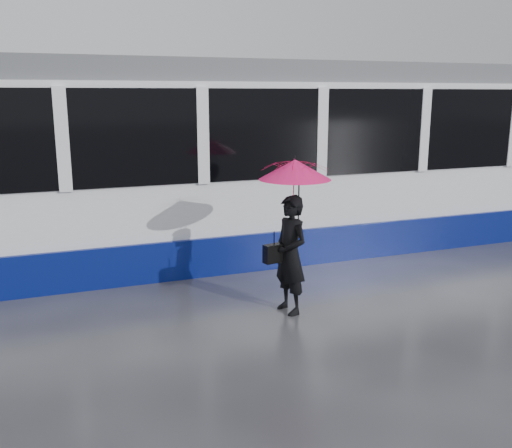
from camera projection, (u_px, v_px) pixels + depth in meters
name	position (u px, v px, depth m)	size (l,w,h in m)	color
ground	(220.00, 305.00, 7.80)	(90.00, 90.00, 0.00)	#27272B
rails	(178.00, 257.00, 10.07)	(34.00, 1.51, 0.02)	#3F3D38
tram	(94.00, 168.00, 9.24)	(26.00, 2.56, 3.35)	white
woman	(290.00, 255.00, 7.39)	(0.57, 0.37, 1.56)	black
umbrella	(295.00, 184.00, 7.20)	(1.08, 1.08, 1.05)	#FF1554
handbag	(274.00, 253.00, 7.32)	(0.30, 0.17, 0.42)	black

